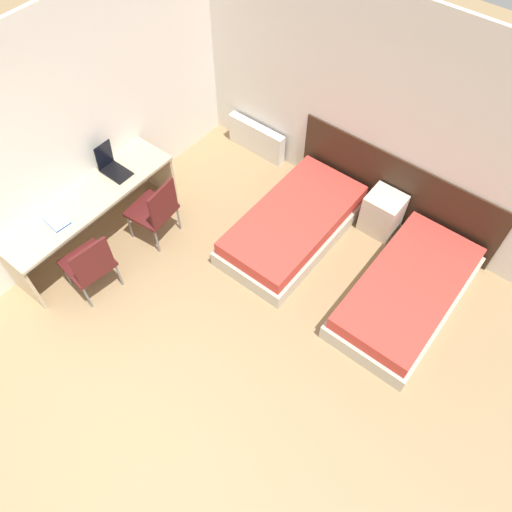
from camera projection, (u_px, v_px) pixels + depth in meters
The scene contains 14 objects.
ground_plane at pixel (108, 441), 4.76m from camera, with size 20.00×20.00×0.00m, color #9E7F56.
wall_back at pixel (361, 107), 5.56m from camera, with size 5.38×0.05×2.70m.
wall_left at pixel (85, 122), 5.41m from camera, with size 0.05×5.12×2.70m.
headboard_panel at pixel (395, 191), 6.00m from camera, with size 2.64×0.03×0.96m.
bed_near_window at pixel (293, 225), 6.06m from camera, with size 1.00×1.93×0.40m.
bed_near_door at pixel (407, 292), 5.50m from camera, with size 1.00×1.93×0.40m.
nightstand at pixel (382, 213), 6.06m from camera, with size 0.42×0.39×0.55m.
radiator at pixel (256, 139), 6.92m from camera, with size 0.89×0.12×0.45m.
desk at pixel (90, 207), 5.70m from camera, with size 0.58×2.15×0.75m.
chair_near_laptop at pixel (155, 209), 5.81m from camera, with size 0.53×0.53×0.91m.
chair_near_notebook at pixel (89, 263), 5.36m from camera, with size 0.53×0.53×0.91m.
laptop at pixel (112, 166), 5.76m from camera, with size 0.35×0.23×0.36m.
open_notebook at pixel (57, 221), 5.37m from camera, with size 0.30×0.22×0.02m.
mug at pixel (77, 200), 5.49m from camera, with size 0.08×0.08×0.09m.
Camera 1 is at (1.94, -0.18, 4.89)m, focal length 35.00 mm.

